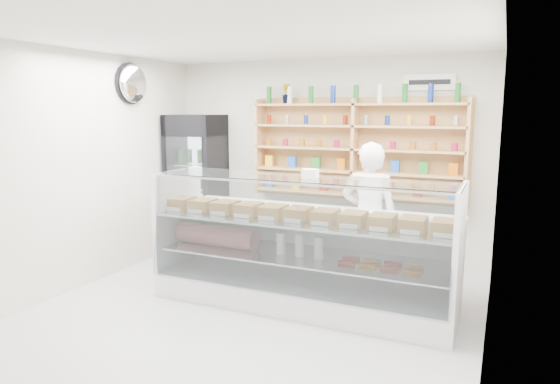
% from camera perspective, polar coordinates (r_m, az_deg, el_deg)
% --- Properties ---
extents(room, '(5.00, 5.00, 5.00)m').
position_cam_1_polar(room, '(4.73, -5.23, 0.72)').
color(room, '#ADAEB2').
rests_on(room, ground).
extents(display_counter, '(3.25, 0.97, 1.41)m').
position_cam_1_polar(display_counter, '(5.50, 2.53, -8.97)').
color(display_counter, white).
rests_on(display_counter, floor).
extents(shop_worker, '(0.67, 0.46, 1.76)m').
position_cam_1_polar(shop_worker, '(5.83, 10.16, -2.95)').
color(shop_worker, white).
rests_on(shop_worker, floor).
extents(drinks_cooler, '(0.78, 0.76, 2.04)m').
position_cam_1_polar(drinks_cooler, '(7.54, -9.46, 0.97)').
color(drinks_cooler, black).
rests_on(drinks_cooler, floor).
extents(wall_shelving, '(2.84, 0.28, 1.33)m').
position_cam_1_polar(wall_shelving, '(6.68, 8.54, 4.84)').
color(wall_shelving, tan).
rests_on(wall_shelving, back_wall).
extents(potted_plant, '(0.18, 0.17, 0.27)m').
position_cam_1_polar(potted_plant, '(6.99, 0.80, 11.17)').
color(potted_plant, '#1E6626').
rests_on(potted_plant, wall_shelving).
extents(security_mirror, '(0.15, 0.50, 0.50)m').
position_cam_1_polar(security_mirror, '(6.92, -16.42, 11.81)').
color(security_mirror, silver).
rests_on(security_mirror, left_wall).
extents(wall_sign, '(0.62, 0.03, 0.20)m').
position_cam_1_polar(wall_sign, '(6.61, 16.73, 11.93)').
color(wall_sign, white).
rests_on(wall_sign, back_wall).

